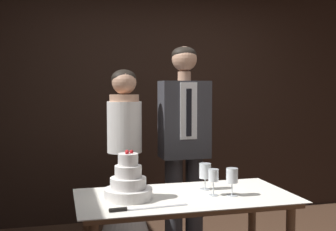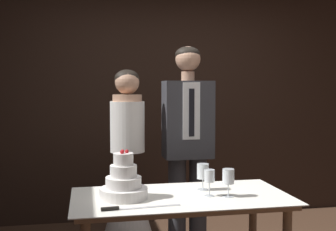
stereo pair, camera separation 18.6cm
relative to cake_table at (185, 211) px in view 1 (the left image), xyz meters
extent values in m
cube|color=black|center=(0.23, 2.06, 0.67)|extent=(5.21, 0.12, 2.67)
cube|color=#8E6B4C|center=(0.00, 0.00, 0.07)|extent=(1.31, 0.65, 0.03)
cube|color=white|center=(0.00, 0.00, 0.09)|extent=(1.37, 0.71, 0.01)
cylinder|color=white|center=(-0.36, 0.00, 0.13)|extent=(0.30, 0.30, 0.07)
cylinder|color=white|center=(-0.36, 0.00, 0.20)|extent=(0.22, 0.22, 0.07)
cylinder|color=white|center=(-0.36, 0.00, 0.27)|extent=(0.16, 0.16, 0.07)
cylinder|color=white|center=(-0.36, 0.00, 0.34)|extent=(0.12, 0.12, 0.07)
sphere|color=red|center=(-0.34, 0.01, 0.39)|extent=(0.02, 0.02, 0.02)
sphere|color=red|center=(-0.37, 0.02, 0.39)|extent=(0.02, 0.02, 0.02)
sphere|color=red|center=(-0.37, -0.02, 0.39)|extent=(0.02, 0.02, 0.02)
cube|color=silver|center=(-0.23, -0.22, 0.10)|extent=(0.36, 0.05, 0.00)
cylinder|color=black|center=(-0.46, -0.24, 0.11)|extent=(0.10, 0.03, 0.02)
cylinder|color=silver|center=(0.17, 0.12, 0.10)|extent=(0.07, 0.07, 0.00)
cylinder|color=silver|center=(0.17, 0.12, 0.14)|extent=(0.01, 0.01, 0.07)
cylinder|color=silver|center=(0.17, 0.12, 0.22)|extent=(0.08, 0.08, 0.10)
cylinder|color=maroon|center=(0.17, 0.12, 0.19)|extent=(0.06, 0.06, 0.04)
cylinder|color=silver|center=(0.28, -0.08, 0.10)|extent=(0.07, 0.07, 0.00)
cylinder|color=silver|center=(0.28, -0.08, 0.14)|extent=(0.01, 0.01, 0.08)
cylinder|color=silver|center=(0.28, -0.08, 0.23)|extent=(0.07, 0.07, 0.09)
cylinder|color=silver|center=(0.17, -0.05, 0.10)|extent=(0.06, 0.06, 0.00)
cylinder|color=silver|center=(0.17, -0.05, 0.15)|extent=(0.01, 0.01, 0.09)
cylinder|color=silver|center=(0.17, -0.05, 0.23)|extent=(0.07, 0.07, 0.08)
cone|color=white|center=(-0.25, 0.86, -0.20)|extent=(0.54, 0.54, 0.92)
cylinder|color=white|center=(-0.25, 0.86, 0.46)|extent=(0.28, 0.28, 0.41)
cylinder|color=tan|center=(-0.25, 0.86, 0.70)|extent=(0.24, 0.24, 0.06)
sphere|color=tan|center=(-0.25, 0.86, 0.82)|extent=(0.20, 0.20, 0.20)
ellipsoid|color=black|center=(-0.25, 0.87, 0.85)|extent=(0.20, 0.20, 0.15)
cylinder|color=#38383D|center=(0.16, 0.86, -0.24)|extent=(0.15, 0.15, 0.86)
cylinder|color=#38383D|center=(0.34, 0.86, -0.24)|extent=(0.15, 0.15, 0.86)
cube|color=#38383D|center=(0.25, 0.86, 0.51)|extent=(0.40, 0.24, 0.64)
cube|color=white|center=(0.25, 0.74, 0.59)|extent=(0.14, 0.01, 0.46)
cube|color=black|center=(0.25, 0.73, 0.58)|extent=(0.04, 0.01, 0.39)
cylinder|color=tan|center=(0.25, 0.86, 0.87)|extent=(0.11, 0.11, 0.08)
sphere|color=tan|center=(0.25, 0.86, 1.02)|extent=(0.21, 0.21, 0.21)
ellipsoid|color=black|center=(0.25, 0.87, 1.05)|extent=(0.21, 0.21, 0.14)
camera|label=1|loc=(-0.76, -2.51, 0.77)|focal=45.00mm
camera|label=2|loc=(-0.58, -2.55, 0.77)|focal=45.00mm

